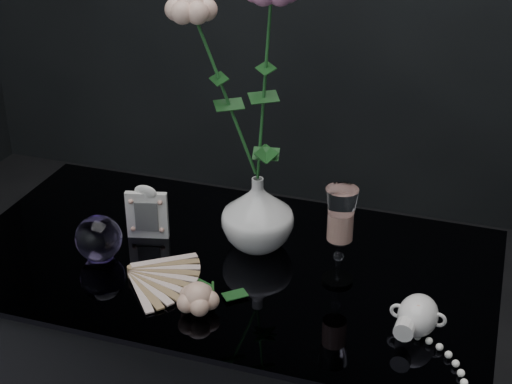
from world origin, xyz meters
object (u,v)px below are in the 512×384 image
(paperweight, at_px, (99,238))
(pearl_jar, at_px, (418,314))
(picture_frame, at_px, (147,211))
(loose_rose, at_px, (198,297))
(wine_glass, at_px, (340,236))
(vase, at_px, (258,213))

(paperweight, bearing_deg, pearl_jar, -3.41)
(picture_frame, distance_m, loose_rose, 0.29)
(paperweight, bearing_deg, wine_glass, 8.56)
(vase, distance_m, loose_rose, 0.25)
(vase, height_order, paperweight, vase)
(wine_glass, bearing_deg, loose_rose, -141.39)
(wine_glass, relative_size, picture_frame, 1.63)
(wine_glass, relative_size, pearl_jar, 0.78)
(vase, xyz_separation_m, wine_glass, (0.18, -0.07, 0.02))
(paperweight, relative_size, pearl_jar, 0.37)
(picture_frame, bearing_deg, vase, -4.46)
(pearl_jar, bearing_deg, vase, 155.69)
(wine_glass, distance_m, paperweight, 0.47)
(wine_glass, height_order, pearl_jar, wine_glass)
(vase, height_order, wine_glass, wine_glass)
(vase, bearing_deg, paperweight, -152.78)
(wine_glass, xyz_separation_m, loose_rose, (-0.21, -0.17, -0.07))
(wine_glass, height_order, picture_frame, wine_glass)
(vase, xyz_separation_m, pearl_jar, (0.35, -0.18, -0.04))
(paperweight, bearing_deg, vase, 27.22)
(wine_glass, xyz_separation_m, paperweight, (-0.46, -0.07, -0.05))
(picture_frame, bearing_deg, loose_rose, -60.73)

